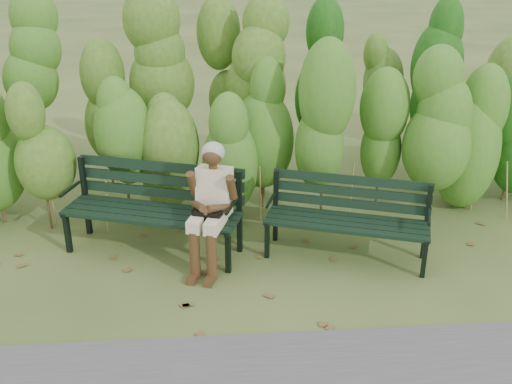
{
  "coord_description": "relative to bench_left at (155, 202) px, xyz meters",
  "views": [
    {
      "loc": [
        -0.41,
        -5.07,
        3.16
      ],
      "look_at": [
        0.0,
        0.35,
        0.75
      ],
      "focal_mm": 42.0,
      "sensor_mm": 36.0,
      "label": 1
    }
  ],
  "objects": [
    {
      "name": "hedge_band",
      "position": [
        1.03,
        1.21,
        0.72
      ],
      "size": [
        11.04,
        1.67,
        2.42
      ],
      "color": "#47381E",
      "rests_on": "ground"
    },
    {
      "name": "leaf_litter",
      "position": [
        1.24,
        -0.69,
        -0.54
      ],
      "size": [
        5.56,
        2.24,
        0.01
      ],
      "color": "brown",
      "rests_on": "ground"
    },
    {
      "name": "seated_woman",
      "position": [
        0.58,
        -0.38,
        0.18
      ],
      "size": [
        0.54,
        0.77,
        1.27
      ],
      "color": "beige",
      "rests_on": "ground"
    },
    {
      "name": "bench_right",
      "position": [
        1.98,
        -0.29,
        -0.06
      ],
      "size": [
        1.73,
        1.03,
        0.82
      ],
      "color": "black",
      "rests_on": "ground"
    },
    {
      "name": "ground",
      "position": [
        1.03,
        -0.66,
        -0.54
      ],
      "size": [
        80.0,
        80.0,
        0.0
      ],
      "primitive_type": "plane",
      "color": "#394F23"
    },
    {
      "name": "bench_left",
      "position": [
        0.0,
        0.0,
        0.0
      ],
      "size": [
        1.93,
        1.13,
        0.92
      ],
      "color": "black",
      "rests_on": "ground"
    }
  ]
}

